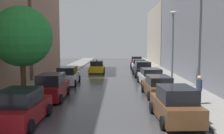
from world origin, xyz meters
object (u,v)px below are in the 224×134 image
at_px(parked_car_right_fourth, 142,69).
at_px(parked_car_right_sixth, 136,62).
at_px(parked_car_left_second, 52,87).
at_px(parked_car_right_fifth, 139,65).
at_px(street_tree_left, 22,37).
at_px(pedestrian_near_tree, 199,89).
at_px(parked_car_right_second, 158,87).
at_px(lamp_post_right, 173,43).
at_px(taxi_midroad, 97,67).
at_px(parked_car_left_nearest, 20,108).
at_px(parked_car_right_third, 151,77).
at_px(parked_car_left_third, 68,76).
at_px(parked_car_right_nearest, 175,105).

distance_m(parked_car_right_fourth, parked_car_right_sixth, 11.56).
bearing_deg(parked_car_left_second, parked_car_right_fourth, -32.46).
height_order(parked_car_right_fifth, street_tree_left, street_tree_left).
xyz_separation_m(parked_car_right_fifth, street_tree_left, (-9.75, -18.61, 3.62)).
distance_m(parked_car_left_second, pedestrian_near_tree, 9.87).
relative_size(parked_car_left_second, parked_car_right_fifth, 0.95).
bearing_deg(parked_car_right_fourth, parked_car_left_second, 148.09).
distance_m(parked_car_right_second, lamp_post_right, 4.85).
bearing_deg(parked_car_right_second, taxi_midroad, 18.13).
relative_size(parked_car_left_nearest, parked_car_right_third, 0.96).
height_order(parked_car_right_sixth, lamp_post_right, lamp_post_right).
relative_size(parked_car_right_fifth, pedestrian_near_tree, 2.57).
height_order(parked_car_left_second, parked_car_left_third, parked_car_left_second).
height_order(parked_car_left_nearest, lamp_post_right, lamp_post_right).
distance_m(parked_car_right_nearest, lamp_post_right, 9.92).
relative_size(taxi_midroad, lamp_post_right, 0.68).
xyz_separation_m(parked_car_left_third, pedestrian_near_tree, (9.86, -8.55, 0.30)).
height_order(parked_car_right_fourth, parked_car_right_sixth, parked_car_right_fourth).
relative_size(parked_car_right_second, parked_car_right_sixth, 0.93).
bearing_deg(parked_car_left_third, parked_car_right_fifth, -34.53).
xyz_separation_m(parked_car_right_nearest, lamp_post_right, (1.82, 9.24, 3.10)).
xyz_separation_m(parked_car_right_third, street_tree_left, (-9.82, -6.29, 3.65)).
xyz_separation_m(parked_car_right_second, lamp_post_right, (1.71, 3.21, 3.20)).
bearing_deg(parked_car_right_sixth, parked_car_right_fourth, -178.27).
bearing_deg(lamp_post_right, parked_car_right_fourth, 102.01).
relative_size(parked_car_left_third, parked_car_right_third, 1.07).
distance_m(parked_car_left_third, street_tree_left, 7.71).
xyz_separation_m(parked_car_left_second, lamp_post_right, (9.36, 4.36, 3.09)).
bearing_deg(parked_car_left_second, pedestrian_near_tree, -101.99).
xyz_separation_m(parked_car_left_third, street_tree_left, (-1.87, -6.56, 3.60)).
relative_size(parked_car_right_nearest, parked_car_right_second, 0.93).
height_order(parked_car_right_nearest, parked_car_right_fifth, parked_car_right_nearest).
bearing_deg(parked_car_right_fifth, parked_car_left_nearest, 162.87).
distance_m(street_tree_left, lamp_post_right, 12.16).
relative_size(parked_car_left_third, street_tree_left, 0.74).
bearing_deg(parked_car_right_fifth, parked_car_right_nearest, -179.69).
distance_m(parked_car_right_fourth, taxi_midroad, 6.88).
bearing_deg(taxi_midroad, parked_car_right_second, -161.03).
bearing_deg(parked_car_right_second, parked_car_left_nearest, 127.98).
distance_m(parked_car_left_second, parked_car_right_fifth, 20.26).
relative_size(parked_car_left_nearest, taxi_midroad, 0.95).
bearing_deg(parked_car_right_fifth, taxi_midroad, 113.40).
bearing_deg(parked_car_right_second, parked_car_right_fifth, -2.87).
bearing_deg(parked_car_left_second, taxi_midroad, -7.70).
height_order(parked_car_right_nearest, parked_car_right_third, parked_car_right_nearest).
bearing_deg(lamp_post_right, taxi_midroad, 122.01).
relative_size(parked_car_left_nearest, parked_car_right_nearest, 1.00).
relative_size(parked_car_left_nearest, parked_car_right_sixth, 0.86).
relative_size(parked_car_right_nearest, lamp_post_right, 0.64).
height_order(pedestrian_near_tree, lamp_post_right, lamp_post_right).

